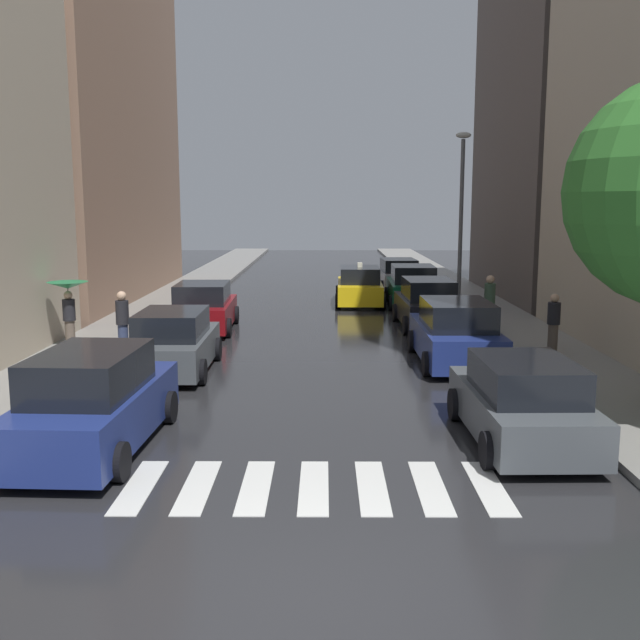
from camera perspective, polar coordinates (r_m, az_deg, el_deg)
The scene contains 20 objects.
ground_plane at distance 31.76m, azimuth 0.07°, elevation 1.23°, with size 28.00×72.00×0.04m, color #252528.
sidewalk_left at distance 32.43m, azimuth -11.50°, elevation 1.38°, with size 3.00×72.00×0.15m, color gray.
sidewalk_right at distance 32.37m, azimuth 11.65°, elevation 1.36°, with size 3.00×72.00×0.15m, color gray.
crosswalk_stripes at distance 11.61m, azimuth -0.47°, elevation -12.83°, with size 5.85×2.20×0.01m.
building_left_mid at distance 35.67m, azimuth -18.79°, elevation 17.62°, with size 6.00×16.77×19.80m, color #8C6B56.
building_right_mid at distance 35.42m, azimuth 18.73°, elevation 13.71°, with size 6.00×12.13×14.92m, color #564C47.
parked_car_left_nearest at distance 13.63m, azimuth -17.14°, elevation -6.21°, with size 2.18×4.80×1.81m.
parked_car_left_second at distance 19.23m, azimuth -11.32°, elevation -1.79°, with size 2.07×4.22×1.63m.
parked_car_left_third at distance 25.32m, azimuth -9.06°, elevation 0.90°, with size 2.23×4.28×1.65m.
parked_car_right_nearest at distance 13.89m, azimuth 15.45°, elevation -6.26°, with size 2.13×4.28×1.58m.
parked_car_right_second at distance 20.20m, azimuth 10.49°, elevation -1.10°, with size 2.17×4.67×1.75m.
parked_car_right_third at distance 25.89m, azimuth 8.33°, elevation 1.17°, with size 2.11×4.36×1.73m.
parked_car_right_fourth at distance 31.23m, azimuth 7.21°, elevation 2.55°, with size 2.23×4.28×1.74m.
parked_car_right_fifth at distance 36.91m, azimuth 6.09°, elevation 3.48°, with size 2.18×4.44×1.57m.
taxi_midroad at distance 31.58m, azimuth 3.10°, elevation 2.61°, with size 2.16×4.54×1.81m.
pedestrian_foreground at distance 21.77m, azimuth 17.70°, elevation -0.12°, with size 0.36×0.36×1.66m.
pedestrian_near_tree at distance 22.49m, azimuth -18.99°, elevation 1.67°, with size 1.16×1.16×1.93m.
pedestrian_by_kerb at distance 21.11m, azimuth -15.10°, elevation -0.08°, with size 0.36×0.36×1.77m.
pedestrian_far_side at distance 24.96m, azimuth 13.04°, elevation 1.45°, with size 0.36×0.36×1.82m.
lamp_post_right at distance 29.73m, azimuth 10.93°, elevation 8.55°, with size 0.60×0.28×6.90m.
Camera 1 is at (0.16, -7.45, 4.35)m, focal length 41.16 mm.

